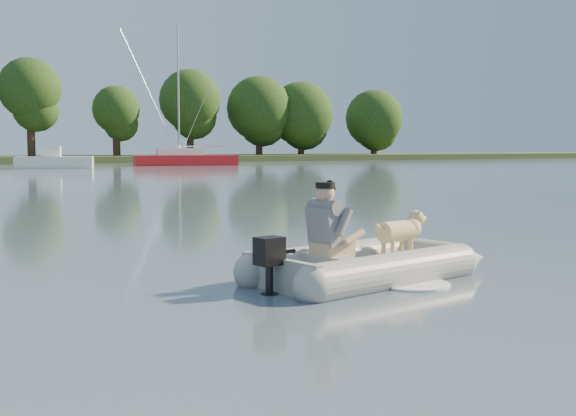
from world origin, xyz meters
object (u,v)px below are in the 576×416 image
dinghy (368,234)px  man (326,223)px  motorboat (54,154)px  sailboat (185,159)px  dog (397,235)px

dinghy → man: 0.66m
dinghy → man: bearing=175.8°
motorboat → sailboat: sailboat is taller
dinghy → motorboat: (3.05, 44.06, 0.48)m
sailboat → man: bearing=-96.2°
dog → motorboat: motorboat is taller
dog → sailboat: (12.84, 47.08, 0.01)m
dinghy → man: (-0.63, -0.10, 0.17)m
dinghy → dog: 0.60m
dinghy → sailboat: (13.40, 47.27, -0.05)m
dinghy → dog: (0.56, 0.18, -0.06)m
motorboat → man: bearing=-79.6°
man → motorboat: size_ratio=0.19×
man → dog: man is taller
dinghy → sailboat: bearing=60.8°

